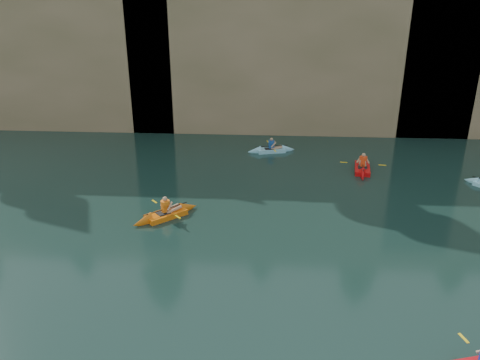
{
  "coord_description": "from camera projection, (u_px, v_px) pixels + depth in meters",
  "views": [
    {
      "loc": [
        0.02,
        -11.31,
        9.72
      ],
      "look_at": [
        -1.08,
        5.25,
        3.0
      ],
      "focal_mm": 35.0,
      "sensor_mm": 36.0,
      "label": 1
    }
  ],
  "objects": [
    {
      "name": "sea_cave_center",
      "position": [
        215.0,
        111.0,
        34.06
      ],
      "size": [
        3.5,
        1.0,
        3.2
      ],
      "primitive_type": "cube",
      "color": "black",
      "rests_on": "ground"
    },
    {
      "name": "cliff_slab_center",
      "position": [
        300.0,
        53.0,
        32.75
      ],
      "size": [
        24.0,
        2.4,
        11.4
      ],
      "primitive_type": "cube",
      "color": "#95765A",
      "rests_on": "ground"
    },
    {
      "name": "ground",
      "position": [
        264.0,
        338.0,
        14.11
      ],
      "size": [
        160.0,
        160.0,
        0.0
      ],
      "primitive_type": "plane",
      "color": "black",
      "rests_on": "ground"
    },
    {
      "name": "kayaker_ltblue_mid",
      "position": [
        271.0,
        150.0,
        30.34
      ],
      "size": [
        3.23,
        2.31,
        1.2
      ],
      "rotation": [
        0.0,
        0.0,
        0.24
      ],
      "color": "#86CAE1",
      "rests_on": "ground"
    },
    {
      "name": "sea_cave_east",
      "position": [
        412.0,
        105.0,
        32.96
      ],
      "size": [
        5.0,
        1.0,
        4.5
      ],
      "primitive_type": "cube",
      "color": "black",
      "rests_on": "ground"
    },
    {
      "name": "cliff",
      "position": [
        272.0,
        38.0,
        39.61
      ],
      "size": [
        70.0,
        16.0,
        12.0
      ],
      "primitive_type": "cube",
      "color": "tan",
      "rests_on": "ground"
    },
    {
      "name": "kayaker_red_far",
      "position": [
        362.0,
        168.0,
        27.18
      ],
      "size": [
        2.58,
        3.7,
        1.33
      ],
      "rotation": [
        0.0,
        0.0,
        1.42
      ],
      "color": "red",
      "rests_on": "ground"
    },
    {
      "name": "kayaker_orange",
      "position": [
        166.0,
        214.0,
        21.59
      ],
      "size": [
        3.0,
        2.85,
        1.28
      ],
      "rotation": [
        0.0,
        0.0,
        0.74
      ],
      "color": "orange",
      "rests_on": "ground"
    },
    {
      "name": "sea_cave_west",
      "position": [
        28.0,
        103.0,
        34.76
      ],
      "size": [
        4.5,
        1.0,
        4.0
      ],
      "primitive_type": "cube",
      "color": "black",
      "rests_on": "ground"
    }
  ]
}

